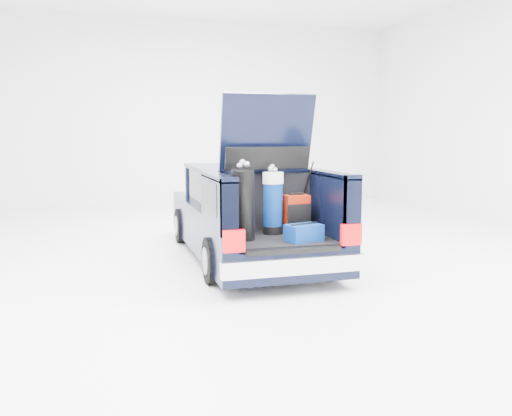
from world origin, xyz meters
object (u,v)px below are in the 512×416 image
object	(u,v)px
red_suitcase	(296,214)
blue_golf_bag	(273,202)
blue_duffel	(304,233)
black_golf_bag	(244,205)
car	(246,214)

from	to	relation	value
red_suitcase	blue_golf_bag	bearing A→B (deg)	169.08
blue_golf_bag	blue_duffel	size ratio (longest dim) A/B	1.90
black_golf_bag	blue_duffel	xyz separation A→B (m)	(0.72, -0.24, -0.35)
car	black_golf_bag	size ratio (longest dim) A/B	4.57
car	blue_duffel	size ratio (longest dim) A/B	9.38
car	blue_golf_bag	size ratio (longest dim) A/B	4.94
car	black_golf_bag	bearing A→B (deg)	-105.57
red_suitcase	blue_duffel	distance (m)	0.58
black_golf_bag	blue_golf_bag	bearing A→B (deg)	58.49
black_golf_bag	blue_duffel	size ratio (longest dim) A/B	2.05
car	red_suitcase	bearing A→B (deg)	-75.27
red_suitcase	black_golf_bag	distance (m)	0.90
blue_golf_bag	black_golf_bag	bearing A→B (deg)	-153.28
car	red_suitcase	distance (m)	1.42
blue_golf_bag	blue_duffel	xyz separation A→B (m)	(0.22, -0.59, -0.32)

